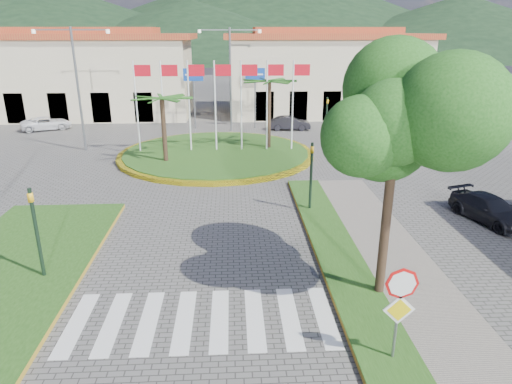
{
  "coord_description": "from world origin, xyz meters",
  "views": [
    {
      "loc": [
        1.05,
        -7.04,
        7.75
      ],
      "look_at": [
        1.85,
        8.0,
        2.41
      ],
      "focal_mm": 32.0,
      "sensor_mm": 36.0,
      "label": 1
    }
  ],
  "objects_px": {
    "white_van": "(46,123)",
    "car_side_right": "(490,209)",
    "car_dark_a": "(135,111)",
    "car_dark_b": "(290,123)",
    "deciduous_tree": "(395,131)",
    "roundabout_island": "(216,153)",
    "stop_sign": "(400,300)"
  },
  "relations": [
    {
      "from": "car_dark_a",
      "to": "white_van",
      "type": "bearing_deg",
      "value": 114.98
    },
    {
      "from": "roundabout_island",
      "to": "car_side_right",
      "type": "height_order",
      "value": "roundabout_island"
    },
    {
      "from": "roundabout_island",
      "to": "white_van",
      "type": "relative_size",
      "value": 3.26
    },
    {
      "from": "roundabout_island",
      "to": "car_dark_b",
      "type": "bearing_deg",
      "value": 54.12
    },
    {
      "from": "white_van",
      "to": "car_dark_a",
      "type": "height_order",
      "value": "car_dark_a"
    },
    {
      "from": "deciduous_tree",
      "to": "car_side_right",
      "type": "xyz_separation_m",
      "value": [
        6.5,
        5.51,
        -4.63
      ]
    },
    {
      "from": "car_dark_b",
      "to": "deciduous_tree",
      "type": "bearing_deg",
      "value": -177.82
    },
    {
      "from": "car_side_right",
      "to": "roundabout_island",
      "type": "bearing_deg",
      "value": 119.13
    },
    {
      "from": "white_van",
      "to": "deciduous_tree",
      "type": "bearing_deg",
      "value": -166.64
    },
    {
      "from": "car_dark_a",
      "to": "car_dark_b",
      "type": "bearing_deg",
      "value": -128.18
    },
    {
      "from": "stop_sign",
      "to": "car_side_right",
      "type": "height_order",
      "value": "stop_sign"
    },
    {
      "from": "deciduous_tree",
      "to": "car_dark_a",
      "type": "height_order",
      "value": "deciduous_tree"
    },
    {
      "from": "white_van",
      "to": "roundabout_island",
      "type": "bearing_deg",
      "value": -146.31
    },
    {
      "from": "stop_sign",
      "to": "car_dark_a",
      "type": "relative_size",
      "value": 0.69
    },
    {
      "from": "stop_sign",
      "to": "car_dark_b",
      "type": "xyz_separation_m",
      "value": [
        0.89,
        28.04,
        -1.23
      ]
    },
    {
      "from": "roundabout_island",
      "to": "car_dark_a",
      "type": "distance_m",
      "value": 16.27
    },
    {
      "from": "white_van",
      "to": "car_side_right",
      "type": "relative_size",
      "value": 1.03
    },
    {
      "from": "car_dark_b",
      "to": "car_side_right",
      "type": "bearing_deg",
      "value": -159.48
    },
    {
      "from": "deciduous_tree",
      "to": "car_dark_a",
      "type": "distance_m",
      "value": 34.26
    },
    {
      "from": "car_dark_a",
      "to": "car_side_right",
      "type": "xyz_separation_m",
      "value": [
        20.0,
        -25.65,
        -0.11
      ]
    },
    {
      "from": "car_dark_a",
      "to": "car_side_right",
      "type": "distance_m",
      "value": 32.52
    },
    {
      "from": "white_van",
      "to": "car_dark_a",
      "type": "relative_size",
      "value": 1.01
    },
    {
      "from": "deciduous_tree",
      "to": "car_side_right",
      "type": "bearing_deg",
      "value": 40.31
    },
    {
      "from": "white_van",
      "to": "car_side_right",
      "type": "height_order",
      "value": "car_side_right"
    },
    {
      "from": "car_dark_a",
      "to": "car_dark_b",
      "type": "height_order",
      "value": "car_dark_a"
    },
    {
      "from": "roundabout_island",
      "to": "white_van",
      "type": "distance_m",
      "value": 16.9
    },
    {
      "from": "roundabout_island",
      "to": "car_dark_a",
      "type": "relative_size",
      "value": 3.31
    },
    {
      "from": "deciduous_tree",
      "to": "car_dark_b",
      "type": "bearing_deg",
      "value": 89.33
    },
    {
      "from": "car_dark_b",
      "to": "stop_sign",
      "type": "bearing_deg",
      "value": -178.98
    },
    {
      "from": "deciduous_tree",
      "to": "roundabout_island",
      "type": "bearing_deg",
      "value": 107.91
    },
    {
      "from": "stop_sign",
      "to": "car_dark_a",
      "type": "xyz_separation_m",
      "value": [
        -12.9,
        34.2,
        -1.14
      ]
    },
    {
      "from": "white_van",
      "to": "car_dark_b",
      "type": "relative_size",
      "value": 1.14
    }
  ]
}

